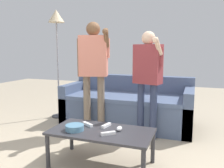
# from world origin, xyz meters

# --- Properties ---
(ground_plane) EXTENTS (12.00, 12.00, 0.00)m
(ground_plane) POSITION_xyz_m (0.00, 0.00, 0.00)
(ground_plane) COLOR tan
(couch) EXTENTS (2.08, 0.91, 0.79)m
(couch) POSITION_xyz_m (-0.11, 1.43, 0.30)
(couch) COLOR #475675
(couch) RESTS_ON ground
(coffee_table) EXTENTS (1.08, 0.56, 0.39)m
(coffee_table) POSITION_xyz_m (0.02, -0.04, 0.35)
(coffee_table) COLOR #2D2D33
(coffee_table) RESTS_ON ground
(snack_bowl) EXTENTS (0.19, 0.19, 0.06)m
(snack_bowl) POSITION_xyz_m (-0.24, -0.13, 0.42)
(snack_bowl) COLOR teal
(snack_bowl) RESTS_ON coffee_table
(game_remote_nunchuk) EXTENTS (0.06, 0.09, 0.05)m
(game_remote_nunchuk) POSITION_xyz_m (0.20, 0.02, 0.41)
(game_remote_nunchuk) COLOR white
(game_remote_nunchuk) RESTS_ON coffee_table
(floor_lamp) EXTENTS (0.29, 0.29, 1.94)m
(floor_lamp) POSITION_xyz_m (-1.43, 1.40, 1.63)
(floor_lamp) COLOR #2D2D33
(floor_lamp) RESTS_ON ground
(player_right) EXTENTS (0.42, 0.41, 1.48)m
(player_right) POSITION_xyz_m (0.31, 0.92, 0.93)
(player_right) COLOR #2D3856
(player_right) RESTS_ON ground
(player_left) EXTENTS (0.53, 0.36, 1.63)m
(player_left) POSITION_xyz_m (-0.48, 0.88, 1.02)
(player_left) COLOR #756656
(player_left) RESTS_ON ground
(game_remote_wand_near) EXTENTS (0.07, 0.15, 0.03)m
(game_remote_wand_near) POSITION_xyz_m (0.03, 0.08, 0.40)
(game_remote_wand_near) COLOR white
(game_remote_wand_near) RESTS_ON coffee_table
(game_remote_wand_far) EXTENTS (0.15, 0.11, 0.03)m
(game_remote_wand_far) POSITION_xyz_m (-0.18, 0.05, 0.40)
(game_remote_wand_far) COLOR white
(game_remote_wand_far) RESTS_ON coffee_table
(game_remote_wand_spare) EXTENTS (0.14, 0.13, 0.03)m
(game_remote_wand_spare) POSITION_xyz_m (0.14, -0.14, 0.40)
(game_remote_wand_spare) COLOR white
(game_remote_wand_spare) RESTS_ON coffee_table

